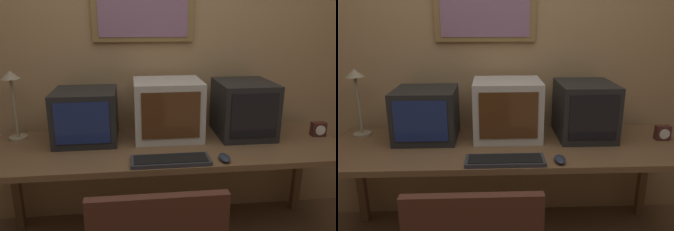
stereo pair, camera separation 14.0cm
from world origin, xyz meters
The scene contains 9 objects.
wall_back centered at (0.00, 1.41, 1.31)m, with size 8.00×0.08×2.60m.
desk centered at (0.00, 0.96, 0.67)m, with size 2.27×0.72×0.74m.
monitor_left centered at (-0.52, 1.10, 0.91)m, with size 0.40×0.38×0.34m.
monitor_center centered at (0.01, 1.11, 0.93)m, with size 0.44×0.38×0.39m.
monitor_right centered at (0.54, 1.10, 0.93)m, with size 0.37×0.42×0.37m.
keyboard_main centered at (-0.02, 0.69, 0.75)m, with size 0.45×0.15×0.03m.
mouse_near_keyboard centered at (0.29, 0.68, 0.76)m, with size 0.06×0.12×0.03m.
desk_clock centered at (1.05, 1.01, 0.79)m, with size 0.09×0.06×0.10m.
desk_lamp centered at (-0.99, 1.18, 1.06)m, with size 0.12×0.12×0.46m.
Camera 1 is at (-0.22, -0.99, 1.52)m, focal length 35.00 mm.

